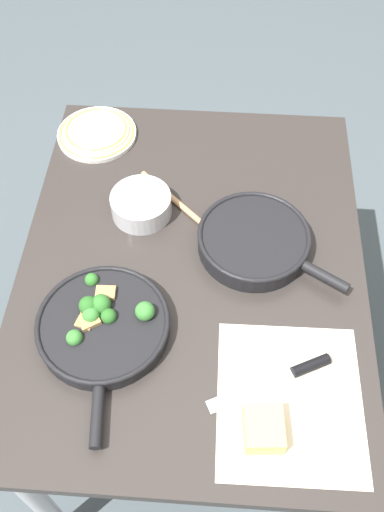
{
  "coord_description": "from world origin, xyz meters",
  "views": [
    {
      "loc": [
        -0.78,
        -0.05,
        1.87
      ],
      "look_at": [
        0.0,
        0.0,
        0.78
      ],
      "focal_mm": 40.0,
      "sensor_mm": 36.0,
      "label": 1
    }
  ],
  "objects_px": {
    "grater_knife": "(287,375)",
    "dinner_plate_stack": "(97,132)",
    "skillet_broccoli": "(103,324)",
    "cheese_block": "(263,429)",
    "prep_bowl_steel": "(141,205)",
    "skillet_eggs": "(254,241)",
    "wooden_spoon": "(201,222)"
  },
  "relations": [
    {
      "from": "skillet_broccoli",
      "to": "grater_knife",
      "type": "bearing_deg",
      "value": 72.43
    },
    {
      "from": "skillet_eggs",
      "to": "wooden_spoon",
      "type": "distance_m",
      "value": 0.15
    },
    {
      "from": "cheese_block",
      "to": "prep_bowl_steel",
      "type": "xyz_separation_m",
      "value": [
        0.55,
        0.3,
        0.0
      ]
    },
    {
      "from": "dinner_plate_stack",
      "to": "wooden_spoon",
      "type": "bearing_deg",
      "value": -133.94
    },
    {
      "from": "prep_bowl_steel",
      "to": "skillet_broccoli",
      "type": "bearing_deg",
      "value": 172.83
    },
    {
      "from": "grater_knife",
      "to": "dinner_plate_stack",
      "type": "bearing_deg",
      "value": -79.68
    },
    {
      "from": "skillet_eggs",
      "to": "prep_bowl_steel",
      "type": "height_order",
      "value": "prep_bowl_steel"
    },
    {
      "from": "skillet_eggs",
      "to": "dinner_plate_stack",
      "type": "relative_size",
      "value": 1.59
    },
    {
      "from": "skillet_broccoli",
      "to": "skillet_eggs",
      "type": "height_order",
      "value": "skillet_broccoli"
    },
    {
      "from": "cheese_block",
      "to": "dinner_plate_stack",
      "type": "distance_m",
      "value": 0.94
    },
    {
      "from": "prep_bowl_steel",
      "to": "cheese_block",
      "type": "bearing_deg",
      "value": -151.01
    },
    {
      "from": "wooden_spoon",
      "to": "prep_bowl_steel",
      "type": "height_order",
      "value": "prep_bowl_steel"
    },
    {
      "from": "skillet_eggs",
      "to": "cheese_block",
      "type": "relative_size",
      "value": 3.86
    },
    {
      "from": "skillet_broccoli",
      "to": "wooden_spoon",
      "type": "xyz_separation_m",
      "value": [
        0.31,
        -0.2,
        -0.02
      ]
    },
    {
      "from": "grater_knife",
      "to": "wooden_spoon",
      "type": "bearing_deg",
      "value": -89.01
    },
    {
      "from": "dinner_plate_stack",
      "to": "prep_bowl_steel",
      "type": "distance_m",
      "value": 0.32
    },
    {
      "from": "prep_bowl_steel",
      "to": "grater_knife",
      "type": "bearing_deg",
      "value": -140.06
    },
    {
      "from": "skillet_broccoli",
      "to": "prep_bowl_steel",
      "type": "height_order",
      "value": "skillet_broccoli"
    },
    {
      "from": "skillet_broccoli",
      "to": "cheese_block",
      "type": "bearing_deg",
      "value": 53.47
    },
    {
      "from": "wooden_spoon",
      "to": "prep_bowl_steel",
      "type": "xyz_separation_m",
      "value": [
        0.03,
        0.15,
        0.02
      ]
    },
    {
      "from": "wooden_spoon",
      "to": "dinner_plate_stack",
      "type": "height_order",
      "value": "dinner_plate_stack"
    },
    {
      "from": "cheese_block",
      "to": "prep_bowl_steel",
      "type": "distance_m",
      "value": 0.63
    },
    {
      "from": "wooden_spoon",
      "to": "prep_bowl_steel",
      "type": "distance_m",
      "value": 0.16
    },
    {
      "from": "wooden_spoon",
      "to": "cheese_block",
      "type": "height_order",
      "value": "cheese_block"
    },
    {
      "from": "skillet_eggs",
      "to": "skillet_broccoli",
      "type": "bearing_deg",
      "value": -111.29
    },
    {
      "from": "wooden_spoon",
      "to": "dinner_plate_stack",
      "type": "xyz_separation_m",
      "value": [
        0.3,
        0.31,
        0.01
      ]
    },
    {
      "from": "dinner_plate_stack",
      "to": "skillet_eggs",
      "type": "bearing_deg",
      "value": -129.35
    },
    {
      "from": "skillet_broccoli",
      "to": "cheese_block",
      "type": "relative_size",
      "value": 4.5
    },
    {
      "from": "cheese_block",
      "to": "prep_bowl_steel",
      "type": "bearing_deg",
      "value": 28.99
    },
    {
      "from": "dinner_plate_stack",
      "to": "prep_bowl_steel",
      "type": "bearing_deg",
      "value": -149.53
    },
    {
      "from": "skillet_broccoli",
      "to": "cheese_block",
      "type": "xyz_separation_m",
      "value": [
        -0.21,
        -0.35,
        0.0
      ]
    },
    {
      "from": "skillet_broccoli",
      "to": "skillet_eggs",
      "type": "bearing_deg",
      "value": 121.6
    }
  ]
}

